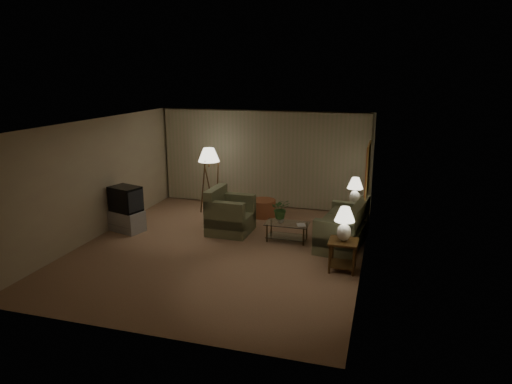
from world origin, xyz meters
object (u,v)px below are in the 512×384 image
crt_tv (125,199)px  armchair (231,215)px  sofa (342,228)px  table_lamp_near (345,221)px  tv_cabinet (127,221)px  floor_lamp (209,179)px  side_table_near (343,250)px  ottoman (263,208)px  table_lamp_far (355,188)px  side_table_far (354,211)px  coffee_table (287,229)px  vase (281,219)px

crt_tv → armchair: bearing=30.2°
sofa → table_lamp_near: 1.49m
armchair → tv_cabinet: size_ratio=1.17×
tv_cabinet → floor_lamp: floor_lamp is taller
tv_cabinet → side_table_near: bearing=7.4°
table_lamp_near → tv_cabinet: (-5.20, 0.84, -0.74)m
floor_lamp → crt_tv: bearing=-123.7°
side_table_near → ottoman: (-2.37, 2.87, -0.19)m
table_lamp_far → floor_lamp: floor_lamp is taller
side_table_far → crt_tv: crt_tv is taller
coffee_table → vase: 0.26m
armchair → crt_tv: (-2.43, -0.59, 0.37)m
armchair → vase: bearing=-96.6°
side_table_far → sofa: bearing=-96.8°
side_table_near → crt_tv: 5.28m
armchair → coffee_table: size_ratio=1.08×
armchair → crt_tv: bearing=105.1°
table_lamp_far → coffee_table: 2.05m
sofa → table_lamp_near: table_lamp_near is taller
side_table_far → tv_cabinet: bearing=-161.3°
armchair → tv_cabinet: bearing=105.1°
sofa → ottoman: 2.69m
sofa → armchair: 2.63m
table_lamp_near → armchair: bearing=152.8°
floor_lamp → ottoman: size_ratio=2.64×
side_table_far → coffee_table: (-1.37, -1.35, -0.13)m
side_table_near → side_table_far: bearing=90.0°
table_lamp_near → side_table_near: bearing=-90.0°
side_table_far → coffee_table: bearing=-135.4°
table_lamp_far → crt_tv: size_ratio=0.82×
coffee_table → tv_cabinet: 3.85m
sofa → coffee_table: size_ratio=1.99×
table_lamp_far → ottoman: (-2.37, 0.27, -0.77)m
ottoman → vase: (0.85, -1.62, 0.27)m
table_lamp_near → vase: size_ratio=4.37×
armchair → tv_cabinet: (-2.43, -0.59, -0.17)m
tv_cabinet → ottoman: tv_cabinet is taller
table_lamp_far → vase: (-1.52, -1.35, -0.50)m
table_lamp_far → tv_cabinet: size_ratio=0.73×
table_lamp_near → tv_cabinet: table_lamp_near is taller
tv_cabinet → crt_tv: 0.55m
sofa → tv_cabinet: sofa is taller
vase → table_lamp_far: bearing=41.6°
crt_tv → floor_lamp: bearing=72.8°
side_table_far → armchair: bearing=-157.1°
ottoman → table_lamp_far: bearing=-6.4°
sofa → floor_lamp: floor_lamp is taller
sofa → side_table_near: sofa is taller
armchair → side_table_far: armchair is taller
table_lamp_near → table_lamp_far: bearing=90.0°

